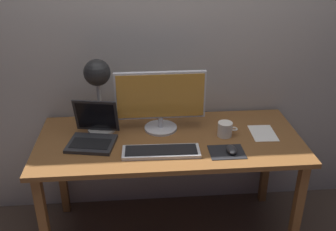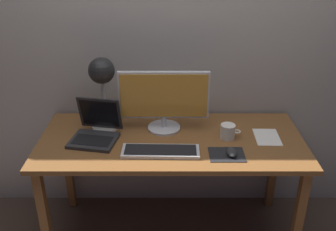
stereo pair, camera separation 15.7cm
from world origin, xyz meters
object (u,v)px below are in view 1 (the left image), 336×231
laptop (94,130)px  desk_lamp (98,80)px  mouse (232,150)px  coffee_mug (225,129)px  monitor (160,99)px  keyboard_main (161,151)px

laptop → desk_lamp: bearing=74.0°
laptop → mouse: 0.82m
coffee_mug → mouse: bearing=-91.5°
laptop → desk_lamp: 0.30m
monitor → keyboard_main: bearing=-93.4°
monitor → coffee_mug: size_ratio=4.48×
desk_lamp → coffee_mug: size_ratio=3.74×
keyboard_main → desk_lamp: size_ratio=0.96×
keyboard_main → coffee_mug: coffee_mug is taller
mouse → laptop: bearing=165.0°
keyboard_main → desk_lamp: bearing=138.9°
mouse → monitor: bearing=140.3°
laptop → coffee_mug: (0.79, -0.01, -0.02)m
laptop → monitor: bearing=14.5°
monitor → laptop: monitor is taller
coffee_mug → monitor: bearing=163.0°
monitor → laptop: bearing=-165.5°
laptop → mouse: size_ratio=3.33×
monitor → keyboard_main: (-0.02, -0.29, -0.20)m
coffee_mug → desk_lamp: bearing=169.8°
monitor → mouse: (0.38, -0.32, -0.19)m
desk_lamp → coffee_mug: desk_lamp is taller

